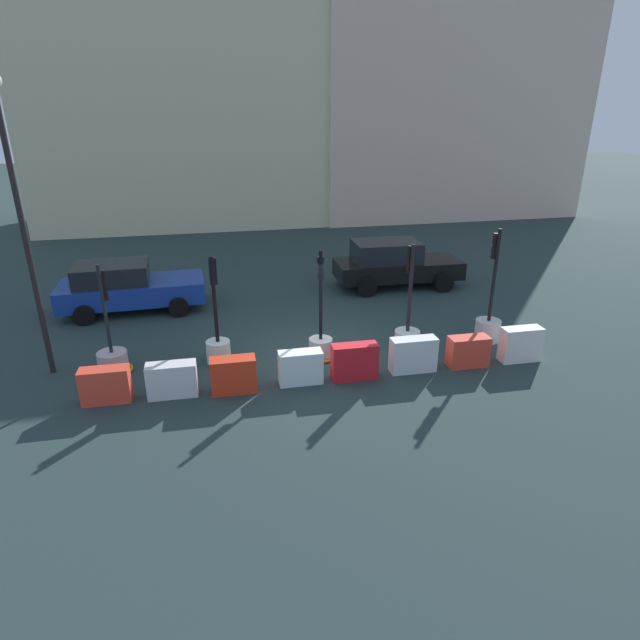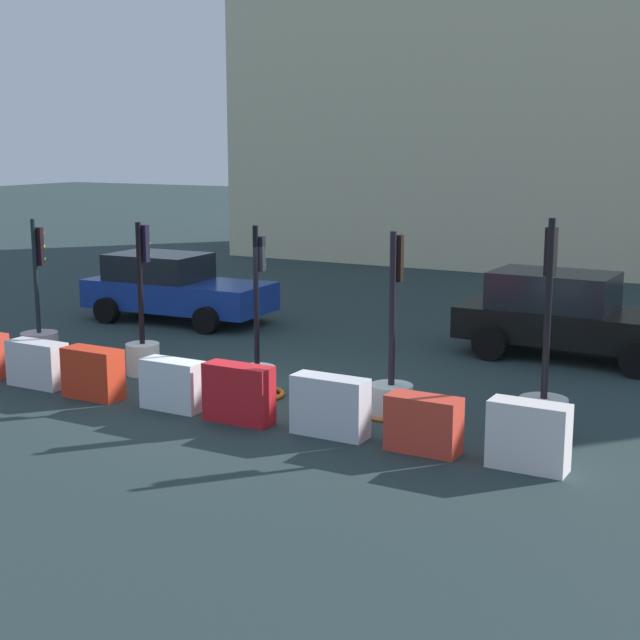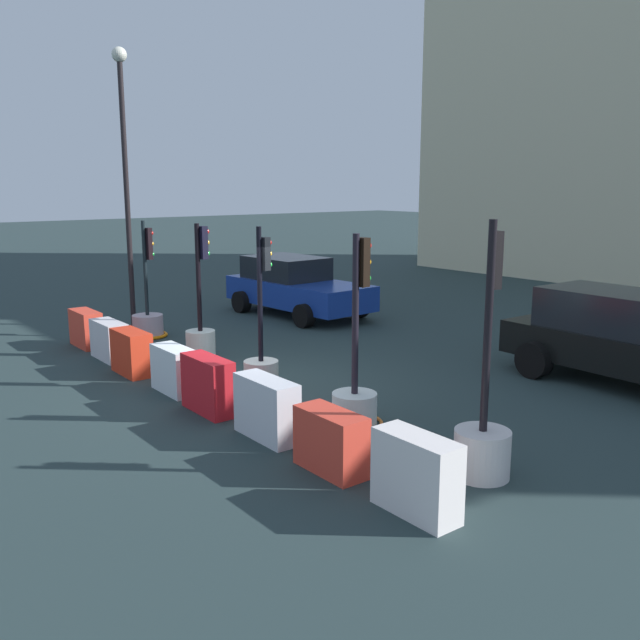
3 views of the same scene
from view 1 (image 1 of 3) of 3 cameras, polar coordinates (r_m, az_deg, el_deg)
The scene contains 19 objects.
ground_plane at distance 13.86m, azimuth -0.45°, elevation -3.96°, with size 120.00×120.00×0.00m, color #263637.
traffic_light_0 at distance 13.91m, azimuth -21.52°, elevation -3.78°, with size 0.90×0.90×2.73m.
traffic_light_1 at distance 13.60m, azimuth -10.99°, elevation -2.29°, with size 0.61×0.61×2.78m.
traffic_light_2 at distance 13.70m, azimuth 0.07°, elevation -2.43°, with size 0.91×0.91×2.85m.
traffic_light_3 at distance 14.39m, azimuth 9.43°, elevation -1.19°, with size 0.87×0.87×2.86m.
traffic_light_4 at distance 15.36m, azimuth 17.73°, elevation -0.29°, with size 0.69×0.69×3.15m.
construction_barrier_0 at distance 12.56m, azimuth -22.17°, elevation -6.55°, with size 1.05×0.43×0.81m.
construction_barrier_1 at distance 12.34m, azimuth -15.70°, elevation -6.24°, with size 1.11×0.44×0.79m.
construction_barrier_2 at distance 12.19m, azimuth -9.34°, elevation -5.90°, with size 1.03×0.46×0.84m.
construction_barrier_3 at distance 12.42m, azimuth -2.12°, elevation -5.13°, with size 1.03×0.43×0.80m.
construction_barrier_4 at distance 12.61m, azimuth 3.75°, elevation -4.52°, with size 1.10×0.40×0.89m.
construction_barrier_5 at distance 13.15m, azimuth 10.04°, elevation -3.72°, with size 1.14×0.42×0.87m.
construction_barrier_6 at distance 13.73m, azimuth 15.71°, elevation -3.29°, with size 1.02×0.46×0.78m.
construction_barrier_7 at distance 14.43m, azimuth 20.86°, elevation -2.46°, with size 1.04×0.42×0.90m.
car_blue_estate at distance 17.86m, azimuth -20.11°, elevation 3.39°, with size 4.51×2.33×1.57m.
car_black_sedan at distance 19.34m, azimuth 8.02°, elevation 6.04°, with size 4.57×2.24×1.67m.
building_main_facade at distance 31.71m, azimuth -13.21°, elevation 24.05°, with size 17.99×7.53×15.08m.
building_corner_block at distance 34.72m, azimuth 12.83°, elevation 21.63°, with size 15.88×8.00×12.40m.
street_lamp_post at distance 13.47m, azimuth -29.94°, elevation 11.28°, with size 0.36×0.36×6.75m.
Camera 1 is at (-2.55, -12.22, 6.02)m, focal length 29.61 mm.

